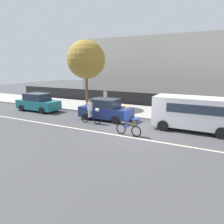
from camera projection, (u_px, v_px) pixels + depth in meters
ground_plane at (133, 135)px, 13.28m from camera, size 80.00×80.00×0.00m
road_centre_line at (130, 137)px, 12.84m from camera, size 36.00×0.14×0.01m
sidewalk_curb at (162, 114)px, 18.88m from camera, size 60.00×5.00×0.15m
fence_line at (170, 102)px, 21.26m from camera, size 40.00×0.08×1.40m
building_backdrop at (190, 68)px, 27.88m from camera, size 28.00×8.00×7.69m
parade_cyclist_zebra at (91, 112)px, 15.81m from camera, size 1.72×0.50×1.92m
parade_cyclist_cobalt at (129, 122)px, 13.04m from camera, size 1.72×0.50×1.92m
parked_van_white at (195, 111)px, 13.90m from camera, size 5.00×2.22×2.18m
parked_car_navy at (106, 110)px, 16.94m from camera, size 4.10×1.92×1.64m
parked_car_teal at (38, 103)px, 20.27m from camera, size 4.10×1.92×1.64m
street_tree_near_lamp at (86, 60)px, 20.65m from camera, size 3.63×3.63×6.38m
pedestrian_onlooker at (105, 97)px, 22.30m from camera, size 0.32×0.20×1.62m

